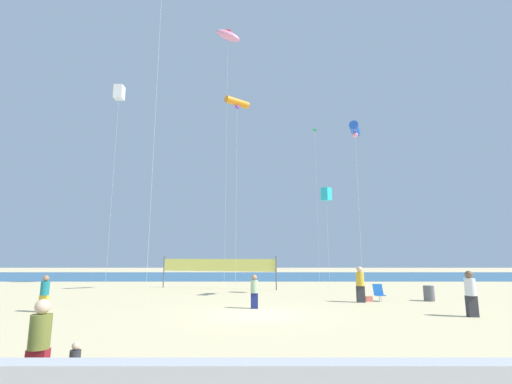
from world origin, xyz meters
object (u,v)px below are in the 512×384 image
at_px(toddler_figure, 75,365).
at_px(kite_white_box, 120,93).
at_px(beachgoer_sage_shirt, 255,290).
at_px(beach_handbag, 370,299).
at_px(volleyball_net, 219,266).
at_px(mother_figure, 40,342).
at_px(folding_beach_chair, 380,292).
at_px(kite_green_diamond, 316,140).
at_px(kite_pink_inflatable, 229,36).
at_px(kite_blue_tube, 356,129).
at_px(beachgoer_teal_shirt, 46,292).
at_px(beachgoer_mustard_shirt, 361,283).
at_px(trash_barrel, 430,293).
at_px(beachgoer_white_shirt, 472,292).
at_px(kite_cyan_box, 327,194).
at_px(kite_orange_tube, 238,103).

xyz_separation_m(toddler_figure, kite_white_box, (-8.27, 21.37, 15.55)).
bearing_deg(beachgoer_sage_shirt, beach_handbag, -125.36).
bearing_deg(volleyball_net, kite_white_box, 173.37).
distance_m(mother_figure, folding_beach_chair, 16.90).
xyz_separation_m(volleyball_net, kite_green_diamond, (8.71, 6.65, 12.08)).
relative_size(mother_figure, kite_pink_inflatable, 0.07).
bearing_deg(kite_blue_tube, kite_white_box, 156.48).
relative_size(mother_figure, folding_beach_chair, 1.81).
bearing_deg(beachgoer_teal_shirt, volleyball_net, -17.04).
distance_m(folding_beach_chair, kite_green_diamond, 19.25).
relative_size(beachgoer_mustard_shirt, kite_white_box, 0.11).
relative_size(beach_handbag, kite_blue_tube, 0.03).
relative_size(beachgoer_sage_shirt, beachgoer_teal_shirt, 0.98).
bearing_deg(volleyball_net, trash_barrel, -30.67).
height_order(folding_beach_chair, kite_green_diamond, kite_green_diamond).
bearing_deg(beachgoer_white_shirt, beachgoer_sage_shirt, -78.61).
bearing_deg(kite_cyan_box, beachgoer_mustard_shirt, -75.45).
distance_m(beachgoer_sage_shirt, trash_barrel, 9.88).
distance_m(beachgoer_mustard_shirt, kite_pink_inflatable, 23.62).
distance_m(beachgoer_mustard_shirt, kite_green_diamond, 19.29).
bearing_deg(kite_cyan_box, kite_blue_tube, -59.18).
bearing_deg(kite_orange_tube, beachgoer_teal_shirt, -134.25).
bearing_deg(beach_handbag, beachgoer_sage_shirt, -157.20).
xyz_separation_m(beachgoer_teal_shirt, kite_pink_inflatable, (6.79, 12.27, 20.52)).
xyz_separation_m(kite_green_diamond, kite_white_box, (-17.44, -5.64, 2.27)).
height_order(beachgoer_teal_shirt, beachgoer_mustard_shirt, beachgoer_mustard_shirt).
height_order(beachgoer_sage_shirt, beachgoer_mustard_shirt, beachgoer_mustard_shirt).
distance_m(toddler_figure, folding_beach_chair, 16.44).
relative_size(beachgoer_mustard_shirt, folding_beach_chair, 2.08).
distance_m(kite_green_diamond, kite_blue_tube, 13.82).
xyz_separation_m(volleyball_net, beach_handbag, (8.88, -7.51, -1.50)).
relative_size(beachgoer_white_shirt, folding_beach_chair, 2.04).
bearing_deg(toddler_figure, kite_green_diamond, 48.82).
bearing_deg(kite_cyan_box, toddler_figure, -116.16).
bearing_deg(beachgoer_sage_shirt, trash_barrel, -131.47).
bearing_deg(trash_barrel, kite_white_box, 158.48).
bearing_deg(beachgoer_white_shirt, kite_green_diamond, -145.50).
height_order(trash_barrel, kite_orange_tube, kite_orange_tube).
distance_m(beachgoer_white_shirt, folding_beach_chair, 5.51).
distance_m(beachgoer_white_shirt, beach_handbag, 5.60).
distance_m(trash_barrel, kite_blue_tube, 10.14).
height_order(kite_orange_tube, kite_pink_inflatable, kite_pink_inflatable).
distance_m(toddler_figure, volleyball_net, 20.40).
bearing_deg(kite_orange_tube, folding_beach_chair, -27.66).
bearing_deg(beach_handbag, trash_barrel, 4.56).
relative_size(trash_barrel, kite_white_box, 0.05).
bearing_deg(kite_white_box, beachgoer_teal_shirt, -79.11).
xyz_separation_m(toddler_figure, folding_beach_chair, (9.96, 13.08, 0.02)).
height_order(beachgoer_teal_shirt, kite_green_diamond, kite_green_diamond).
xyz_separation_m(beachgoer_sage_shirt, kite_orange_tube, (-1.28, 7.01, 12.44)).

